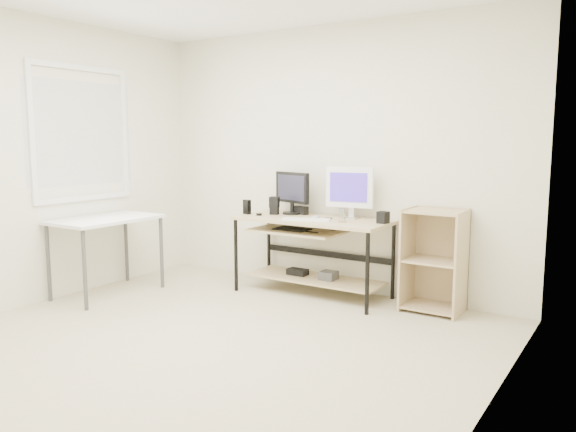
% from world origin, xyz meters
% --- Properties ---
extents(room, '(4.01, 4.01, 2.62)m').
position_xyz_m(room, '(-0.14, 0.04, 1.32)').
color(room, '#C2B695').
rests_on(room, ground).
extents(desk, '(1.50, 0.65, 0.75)m').
position_xyz_m(desk, '(-0.03, 1.66, 0.54)').
color(desk, tan).
rests_on(desk, ground).
extents(side_table, '(0.60, 1.00, 0.75)m').
position_xyz_m(side_table, '(-1.68, 0.60, 0.67)').
color(side_table, white).
rests_on(side_table, ground).
extents(shelf_unit, '(0.50, 0.40, 0.90)m').
position_xyz_m(shelf_unit, '(1.15, 1.82, 0.45)').
color(shelf_unit, tan).
rests_on(shelf_unit, ground).
extents(black_monitor, '(0.45, 0.19, 0.42)m').
position_xyz_m(black_monitor, '(-0.33, 1.80, 0.99)').
color(black_monitor, black).
rests_on(black_monitor, desk).
extents(white_imac, '(0.46, 0.15, 0.49)m').
position_xyz_m(white_imac, '(0.29, 1.84, 1.03)').
color(white_imac, silver).
rests_on(white_imac, desk).
extents(keyboard, '(0.46, 0.27, 0.02)m').
position_xyz_m(keyboard, '(0.02, 1.50, 0.76)').
color(keyboard, white).
rests_on(keyboard, desk).
extents(mouse, '(0.08, 0.12, 0.04)m').
position_xyz_m(mouse, '(0.06, 1.60, 0.77)').
color(mouse, '#AFAFB4').
rests_on(mouse, desk).
extents(center_speaker, '(0.17, 0.10, 0.08)m').
position_xyz_m(center_speaker, '(-0.25, 1.83, 0.79)').
color(center_speaker, black).
rests_on(center_speaker, desk).
extents(speaker_left, '(0.11, 0.11, 0.18)m').
position_xyz_m(speaker_left, '(-0.46, 1.68, 0.84)').
color(speaker_left, black).
rests_on(speaker_left, desk).
extents(speaker_right, '(0.10, 0.10, 0.11)m').
position_xyz_m(speaker_right, '(0.70, 1.71, 0.80)').
color(speaker_right, black).
rests_on(speaker_right, desk).
extents(audio_controller, '(0.08, 0.06, 0.15)m').
position_xyz_m(audio_controller, '(-0.70, 1.55, 0.82)').
color(audio_controller, black).
rests_on(audio_controller, desk).
extents(volume_puck, '(0.07, 0.07, 0.02)m').
position_xyz_m(volume_puck, '(-0.54, 1.53, 0.76)').
color(volume_puck, black).
rests_on(volume_puck, desk).
extents(smartphone, '(0.07, 0.11, 0.01)m').
position_xyz_m(smartphone, '(0.14, 1.68, 0.75)').
color(smartphone, black).
rests_on(smartphone, desk).
extents(coaster, '(0.09, 0.09, 0.01)m').
position_xyz_m(coaster, '(0.35, 1.58, 0.75)').
color(coaster, olive).
rests_on(coaster, desk).
extents(drinking_glass, '(0.07, 0.07, 0.12)m').
position_xyz_m(drinking_glass, '(0.35, 1.58, 0.82)').
color(drinking_glass, white).
rests_on(drinking_glass, coaster).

